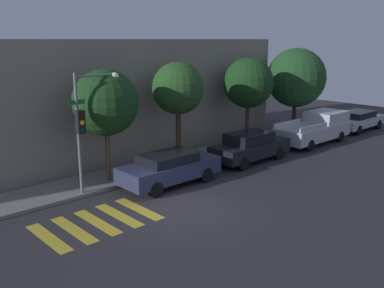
{
  "coord_description": "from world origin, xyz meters",
  "views": [
    {
      "loc": [
        -9.71,
        -11.45,
        6.13
      ],
      "look_at": [
        2.75,
        2.1,
        1.6
      ],
      "focal_mm": 40.0,
      "sensor_mm": 36.0,
      "label": 1
    }
  ],
  "objects_px": {
    "sedan_middle": "(250,146)",
    "pickup_truck": "(316,128)",
    "tree_near_corner": "(105,103)",
    "tree_midblock": "(178,89)",
    "tree_far_end": "(248,83)",
    "sedan_far_end": "(358,120)",
    "sedan_near_corner": "(169,168)",
    "traffic_light_pole": "(88,114)",
    "tree_behind_truck": "(296,78)"
  },
  "relations": [
    {
      "from": "tree_midblock",
      "to": "tree_far_end",
      "type": "bearing_deg",
      "value": 0.0
    },
    {
      "from": "sedan_far_end",
      "to": "tree_far_end",
      "type": "height_order",
      "value": "tree_far_end"
    },
    {
      "from": "tree_near_corner",
      "to": "tree_far_end",
      "type": "bearing_deg",
      "value": 0.0
    },
    {
      "from": "traffic_light_pole",
      "to": "tree_far_end",
      "type": "distance_m",
      "value": 10.52
    },
    {
      "from": "tree_near_corner",
      "to": "tree_far_end",
      "type": "relative_size",
      "value": 0.96
    },
    {
      "from": "tree_far_end",
      "to": "sedan_near_corner",
      "type": "bearing_deg",
      "value": -164.85
    },
    {
      "from": "sedan_middle",
      "to": "tree_near_corner",
      "type": "bearing_deg",
      "value": 164.06
    },
    {
      "from": "pickup_truck",
      "to": "tree_far_end",
      "type": "relative_size",
      "value": 1.04
    },
    {
      "from": "traffic_light_pole",
      "to": "pickup_truck",
      "type": "height_order",
      "value": "traffic_light_pole"
    },
    {
      "from": "tree_midblock",
      "to": "traffic_light_pole",
      "type": "bearing_deg",
      "value": -171.83
    },
    {
      "from": "traffic_light_pole",
      "to": "pickup_truck",
      "type": "relative_size",
      "value": 0.91
    },
    {
      "from": "traffic_light_pole",
      "to": "sedan_near_corner",
      "type": "bearing_deg",
      "value": -22.85
    },
    {
      "from": "tree_behind_truck",
      "to": "tree_midblock",
      "type": "bearing_deg",
      "value": 180.0
    },
    {
      "from": "pickup_truck",
      "to": "tree_behind_truck",
      "type": "height_order",
      "value": "tree_behind_truck"
    },
    {
      "from": "sedan_near_corner",
      "to": "sedan_middle",
      "type": "height_order",
      "value": "sedan_middle"
    },
    {
      "from": "traffic_light_pole",
      "to": "tree_midblock",
      "type": "bearing_deg",
      "value": 8.17
    },
    {
      "from": "sedan_far_end",
      "to": "tree_near_corner",
      "type": "xyz_separation_m",
      "value": [
        -18.6,
        2.02,
        2.8
      ]
    },
    {
      "from": "tree_midblock",
      "to": "sedan_middle",
      "type": "bearing_deg",
      "value": -33.51
    },
    {
      "from": "sedan_middle",
      "to": "pickup_truck",
      "type": "xyz_separation_m",
      "value": [
        6.15,
        -0.0,
        0.1
      ]
    },
    {
      "from": "pickup_truck",
      "to": "tree_near_corner",
      "type": "relative_size",
      "value": 1.09
    },
    {
      "from": "tree_midblock",
      "to": "tree_behind_truck",
      "type": "relative_size",
      "value": 0.91
    },
    {
      "from": "pickup_truck",
      "to": "tree_far_end",
      "type": "xyz_separation_m",
      "value": [
        -3.99,
        2.02,
        2.82
      ]
    },
    {
      "from": "sedan_middle",
      "to": "tree_near_corner",
      "type": "xyz_separation_m",
      "value": [
        -7.09,
        2.02,
        2.73
      ]
    },
    {
      "from": "sedan_middle",
      "to": "pickup_truck",
      "type": "height_order",
      "value": "pickup_truck"
    },
    {
      "from": "sedan_near_corner",
      "to": "tree_behind_truck",
      "type": "relative_size",
      "value": 0.81
    },
    {
      "from": "sedan_near_corner",
      "to": "sedan_far_end",
      "type": "bearing_deg",
      "value": 0.0
    },
    {
      "from": "sedan_far_end",
      "to": "tree_midblock",
      "type": "bearing_deg",
      "value": 172.09
    },
    {
      "from": "tree_near_corner",
      "to": "tree_midblock",
      "type": "relative_size",
      "value": 0.97
    },
    {
      "from": "pickup_truck",
      "to": "tree_near_corner",
      "type": "height_order",
      "value": "tree_near_corner"
    },
    {
      "from": "traffic_light_pole",
      "to": "tree_near_corner",
      "type": "distance_m",
      "value": 1.47
    },
    {
      "from": "sedan_far_end",
      "to": "sedan_near_corner",
      "type": "bearing_deg",
      "value": -180.0
    },
    {
      "from": "tree_far_end",
      "to": "sedan_far_end",
      "type": "bearing_deg",
      "value": -12.2
    },
    {
      "from": "sedan_middle",
      "to": "sedan_far_end",
      "type": "relative_size",
      "value": 0.97
    },
    {
      "from": "tree_midblock",
      "to": "tree_behind_truck",
      "type": "bearing_deg",
      "value": 0.0
    },
    {
      "from": "pickup_truck",
      "to": "tree_near_corner",
      "type": "distance_m",
      "value": 13.65
    },
    {
      "from": "tree_near_corner",
      "to": "tree_midblock",
      "type": "xyz_separation_m",
      "value": [
        4.03,
        0.0,
        0.28
      ]
    },
    {
      "from": "tree_far_end",
      "to": "sedan_middle",
      "type": "bearing_deg",
      "value": -136.8
    },
    {
      "from": "sedan_middle",
      "to": "tree_midblock",
      "type": "bearing_deg",
      "value": 146.49
    },
    {
      "from": "tree_midblock",
      "to": "tree_far_end",
      "type": "relative_size",
      "value": 0.99
    },
    {
      "from": "sedan_far_end",
      "to": "tree_behind_truck",
      "type": "relative_size",
      "value": 0.84
    },
    {
      "from": "tree_behind_truck",
      "to": "sedan_near_corner",
      "type": "bearing_deg",
      "value": -170.53
    },
    {
      "from": "sedan_near_corner",
      "to": "sedan_far_end",
      "type": "distance_m",
      "value": 16.84
    },
    {
      "from": "tree_far_end",
      "to": "traffic_light_pole",
      "type": "bearing_deg",
      "value": -175.87
    },
    {
      "from": "pickup_truck",
      "to": "tree_behind_truck",
      "type": "relative_size",
      "value": 0.96
    },
    {
      "from": "pickup_truck",
      "to": "sedan_far_end",
      "type": "bearing_deg",
      "value": 0.0
    },
    {
      "from": "sedan_far_end",
      "to": "traffic_light_pole",
      "type": "bearing_deg",
      "value": 176.35
    },
    {
      "from": "sedan_far_end",
      "to": "tree_near_corner",
      "type": "bearing_deg",
      "value": 173.79
    },
    {
      "from": "sedan_near_corner",
      "to": "tree_behind_truck",
      "type": "height_order",
      "value": "tree_behind_truck"
    },
    {
      "from": "tree_near_corner",
      "to": "tree_behind_truck",
      "type": "height_order",
      "value": "tree_behind_truck"
    },
    {
      "from": "sedan_near_corner",
      "to": "tree_behind_truck",
      "type": "distance_m",
      "value": 12.66
    }
  ]
}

